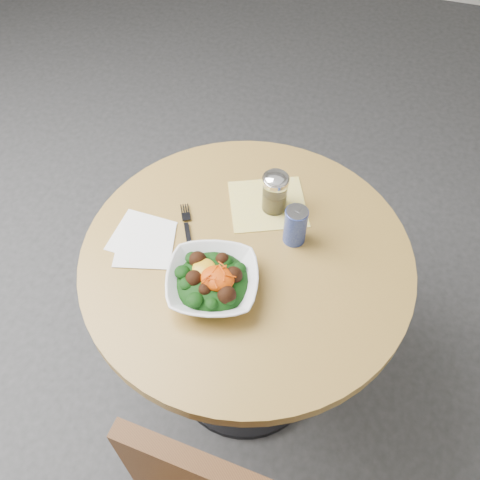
{
  "coord_description": "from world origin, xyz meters",
  "views": [
    {
      "loc": [
        0.23,
        -0.81,
        1.91
      ],
      "look_at": [
        -0.02,
        -0.0,
        0.81
      ],
      "focal_mm": 40.0,
      "sensor_mm": 36.0,
      "label": 1
    }
  ],
  "objects": [
    {
      "name": "ground",
      "position": [
        0.0,
        0.0,
        0.0
      ],
      "size": [
        6.0,
        6.0,
        0.0
      ],
      "primitive_type": "plane",
      "color": "#2D2D30",
      "rests_on": "ground"
    },
    {
      "name": "table",
      "position": [
        0.0,
        0.0,
        0.55
      ],
      "size": [
        0.9,
        0.9,
        0.75
      ],
      "color": "black",
      "rests_on": "ground"
    },
    {
      "name": "cloth_napkin",
      "position": [
        0.01,
        0.19,
        0.75
      ],
      "size": [
        0.27,
        0.26,
        0.0
      ],
      "primitive_type": "cube",
      "rotation": [
        0.0,
        0.0,
        0.4
      ],
      "color": "yellow",
      "rests_on": "table"
    },
    {
      "name": "paper_napkins",
      "position": [
        -0.28,
        -0.04,
        0.75
      ],
      "size": [
        0.2,
        0.2,
        0.0
      ],
      "color": "white",
      "rests_on": "table"
    },
    {
      "name": "salad_bowl",
      "position": [
        -0.05,
        -0.13,
        0.78
      ],
      "size": [
        0.28,
        0.28,
        0.09
      ],
      "color": "white",
      "rests_on": "table"
    },
    {
      "name": "fork",
      "position": [
        -0.18,
        0.03,
        0.76
      ],
      "size": [
        0.1,
        0.18,
        0.0
      ],
      "color": "black",
      "rests_on": "table"
    },
    {
      "name": "spice_shaker",
      "position": [
        0.03,
        0.18,
        0.82
      ],
      "size": [
        0.07,
        0.07,
        0.13
      ],
      "color": "silver",
      "rests_on": "table"
    },
    {
      "name": "beverage_can",
      "position": [
        0.11,
        0.09,
        0.81
      ],
      "size": [
        0.06,
        0.06,
        0.12
      ],
      "color": "navy",
      "rests_on": "table"
    }
  ]
}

